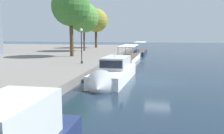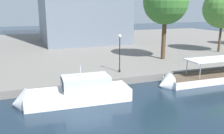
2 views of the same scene
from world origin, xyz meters
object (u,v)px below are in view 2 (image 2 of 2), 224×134
object	(u,v)px
lamp_post	(120,49)
tree_2	(166,2)
tour_boat_3	(211,78)
motor_yacht_2	(72,95)

from	to	relation	value
lamp_post	tree_2	xyz separation A→B (m)	(9.41, 4.97, 5.71)
tour_boat_3	tree_2	world-z (taller)	tree_2
motor_yacht_2	tour_boat_3	size ratio (longest dim) A/B	0.70
tour_boat_3	tree_2	xyz separation A→B (m)	(-0.35, 9.99, 9.00)
tour_boat_3	tree_2	bearing A→B (deg)	-86.33
motor_yacht_2	lamp_post	xyz separation A→B (m)	(7.04, 5.51, 2.91)
tour_boat_3	motor_yacht_2	bearing A→B (deg)	3.34
motor_yacht_2	lamp_post	world-z (taller)	lamp_post
lamp_post	tree_2	bearing A→B (deg)	27.86
motor_yacht_2	lamp_post	bearing A→B (deg)	-138.33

